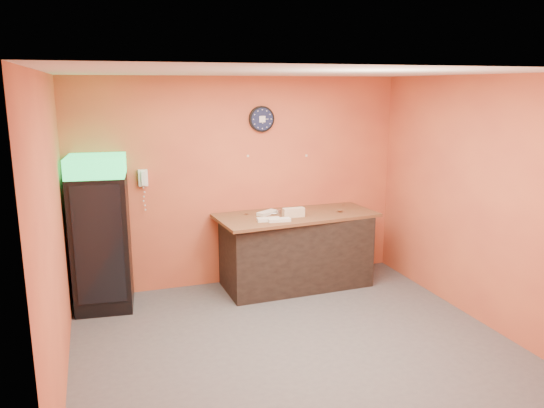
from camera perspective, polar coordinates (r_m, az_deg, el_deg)
name	(u,v)px	position (r m, az deg, el deg)	size (l,w,h in m)	color
floor	(293,343)	(5.83, 2.28, -14.74)	(4.50, 4.50, 0.00)	#47474C
back_wall	(241,182)	(7.19, -3.36, 2.38)	(4.50, 0.02, 2.80)	#D8683D
left_wall	(54,236)	(5.00, -22.43, -3.17)	(0.02, 4.00, 2.80)	#D8683D
right_wall	(478,200)	(6.48, 21.32, 0.37)	(0.02, 4.00, 2.80)	#D8683D
ceiling	(296,72)	(5.17, 2.56, 13.96)	(4.50, 4.00, 0.02)	white
beverage_cooler	(102,236)	(6.67, -17.86, -3.30)	(0.72, 0.73, 1.88)	black
prep_counter	(296,251)	(7.21, 2.58, -5.09)	(1.93, 0.86, 0.96)	black
wall_clock	(262,119)	(7.14, -1.12, 9.13)	(0.35, 0.06, 0.35)	black
wall_phone	(143,178)	(6.89, -13.71, 2.75)	(0.12, 0.10, 0.21)	white
butcher_paper	(296,215)	(7.08, 2.62, -1.22)	(2.11, 0.93, 0.04)	brown
sub_roll_stack	(294,212)	(6.89, 2.34, -0.91)	(0.28, 0.10, 0.12)	beige
wrapped_sandwich_left	(269,219)	(6.69, -0.37, -1.66)	(0.29, 0.11, 0.04)	silver
wrapped_sandwich_mid	(279,220)	(6.67, 0.79, -1.72)	(0.28, 0.11, 0.04)	silver
wrapped_sandwich_right	(267,213)	(7.03, -0.52, -0.95)	(0.30, 0.12, 0.04)	silver
kitchen_tool	(279,212)	(7.04, 0.74, -0.86)	(0.06, 0.06, 0.06)	silver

